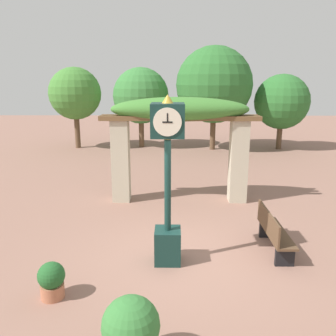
# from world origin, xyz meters

# --- Properties ---
(ground_plane) EXTENTS (60.00, 60.00, 0.00)m
(ground_plane) POSITION_xyz_m (0.00, 0.00, 0.00)
(ground_plane) COLOR #8E6656
(pedestal_clock) EXTENTS (0.62, 0.67, 3.35)m
(pedestal_clock) POSITION_xyz_m (-0.30, -0.23, 1.79)
(pedestal_clock) COLOR #14332D
(pedestal_clock) RESTS_ON ground
(pergola) EXTENTS (4.63, 1.11, 3.13)m
(pergola) POSITION_xyz_m (0.00, 3.54, 2.33)
(pergola) COLOR #BCB299
(pergola) RESTS_ON ground
(potted_plant_near_left) EXTENTS (0.46, 0.46, 0.64)m
(potted_plant_near_left) POSITION_xyz_m (-2.24, -1.49, 0.33)
(potted_plant_near_left) COLOR #B26B4C
(potted_plant_near_left) RESTS_ON ground
(potted_plant_near_right) EXTENTS (0.75, 0.75, 0.98)m
(potted_plant_near_right) POSITION_xyz_m (-0.73, -2.96, 0.57)
(potted_plant_near_right) COLOR brown
(potted_plant_near_right) RESTS_ON ground
(park_bench) EXTENTS (0.42, 1.65, 0.89)m
(park_bench) POSITION_xyz_m (1.96, 0.28, 0.44)
(park_bench) COLOR brown
(park_bench) RESTS_ON ground
(tree_line) EXTENTS (13.60, 4.05, 5.28)m
(tree_line) POSITION_xyz_m (0.63, 12.03, 2.99)
(tree_line) COLOR brown
(tree_line) RESTS_ON ground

